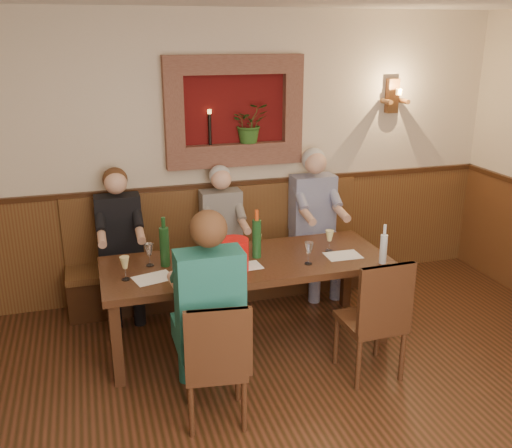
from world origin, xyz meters
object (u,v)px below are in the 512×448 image
Objects in this scene: spittoon_bucket at (234,255)px; person_bench_mid at (224,247)px; wine_bottle_green_a at (257,238)px; chair_near_right at (370,340)px; water_bottle at (383,248)px; dining_table at (246,269)px; chair_near_left at (216,385)px; wine_bottle_green_b at (165,246)px; person_chair_front at (208,325)px; person_bench_left at (122,256)px; person_bench_right at (315,233)px; bench at (221,266)px.

person_bench_mid is at bearing 81.44° from spittoon_bucket.
person_bench_mid is 3.25× the size of wine_bottle_green_a.
chair_near_right is 2.95× the size of water_bottle.
person_bench_mid is at bearing 89.69° from dining_table.
chair_near_left is (-0.50, -0.99, -0.40)m from dining_table.
chair_near_left is at bearing -81.38° from wine_bottle_green_b.
person_chair_front is 0.75m from spittoon_bucket.
water_bottle is (0.29, 0.40, 0.59)m from chair_near_right.
person_bench_left reaches higher than person_bench_mid.
person_chair_front is (0.00, 0.21, 0.35)m from chair_near_left.
person_chair_front is 3.58× the size of wine_bottle_green_b.
person_bench_left reaches higher than wine_bottle_green_b.
person_bench_left is 1.95m from person_bench_right.
wine_bottle_green_a is at bearing -82.54° from person_bench_mid.
person_bench_mid reaches higher than wine_bottle_green_b.
person_bench_right reaches higher than dining_table.
person_bench_right reaches higher than chair_near_right.
bench is 11.37× the size of spittoon_bucket.
chair_near_right is 2.36× the size of wine_bottle_green_a.
person_bench_right reaches higher than spittoon_bucket.
person_chair_front reaches higher than wine_bottle_green_a.
person_bench_right reaches higher than wine_bottle_green_a.
bench is (0.00, 0.94, -0.35)m from dining_table.
wine_bottle_green_a is at bearing 127.50° from chair_near_right.
chair_near_right is at bearing -96.72° from person_bench_right.
chair_near_left is at bearing -129.01° from person_bench_right.
person_bench_left is 4.19× the size of water_bottle.
person_chair_front reaches higher than person_bench_left.
wine_bottle_green_b is (-0.16, 1.08, 0.65)m from chair_near_left.
bench is at bearing 82.46° from spittoon_bucket.
water_bottle is at bearing -14.96° from wine_bottle_green_b.
spittoon_bucket reaches higher than dining_table.
person_bench_right reaches higher than wine_bottle_green_b.
person_bench_mid is (0.51, 1.83, 0.29)m from chair_near_left.
dining_table is 1.17m from chair_near_right.
person_bench_left is at bearing 129.73° from spittoon_bucket.
chair_near_right is at bearing -30.89° from wine_bottle_green_b.
wine_bottle_green_a is (0.61, 1.04, 0.65)m from chair_near_left.
chair_near_right is 3.77× the size of spittoon_bucket.
person_bench_left is 0.94× the size of person_chair_front.
spittoon_bucket is at bearing 170.12° from water_bottle.
bench is 3.22× the size of chair_near_left.
spittoon_bucket is 0.78× the size of water_bottle.
wine_bottle_green_b is (-0.77, 0.03, -0.00)m from wine_bottle_green_a.
person_chair_front is (-0.50, -0.78, -0.05)m from dining_table.
person_chair_front is 1.07m from wine_bottle_green_a.
wine_bottle_green_a is at bearing -2.52° from wine_bottle_green_b.
person_bench_left is 3.35× the size of wine_bottle_green_a.
wine_bottle_green_b is at bearing 177.48° from wine_bottle_green_a.
bench is 1.24m from wine_bottle_green_b.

